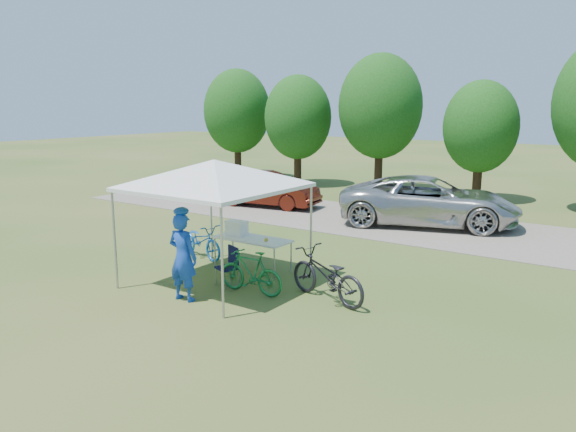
# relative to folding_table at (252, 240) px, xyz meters

# --- Properties ---
(ground) EXTENTS (100.00, 100.00, 0.00)m
(ground) POSITION_rel_folding_table_xyz_m (-0.03, -1.24, -0.73)
(ground) COLOR #2D5119
(ground) RESTS_ON ground
(gravel_strip) EXTENTS (24.00, 5.00, 0.02)m
(gravel_strip) POSITION_rel_folding_table_xyz_m (-0.03, 6.76, -0.72)
(gravel_strip) COLOR gray
(gravel_strip) RESTS_ON ground
(canopy) EXTENTS (4.53, 4.53, 3.00)m
(canopy) POSITION_rel_folding_table_xyz_m (-0.03, -1.24, 1.92)
(canopy) COLOR #A5A5AA
(canopy) RESTS_ON ground
(treeline) EXTENTS (24.89, 4.28, 6.30)m
(treeline) POSITION_rel_folding_table_xyz_m (-0.32, 12.81, 2.80)
(treeline) COLOR #382314
(treeline) RESTS_ON ground
(folding_table) EXTENTS (1.88, 0.78, 0.77)m
(folding_table) POSITION_rel_folding_table_xyz_m (0.00, 0.00, 0.00)
(folding_table) COLOR white
(folding_table) RESTS_ON ground
(folding_chair) EXTENTS (0.55, 0.58, 0.84)m
(folding_chair) POSITION_rel_folding_table_xyz_m (0.29, -1.15, -0.24)
(folding_chair) COLOR black
(folding_chair) RESTS_ON ground
(cooler) EXTENTS (0.50, 0.34, 0.36)m
(cooler) POSITION_rel_folding_table_xyz_m (-0.47, 0.00, 0.23)
(cooler) COLOR white
(cooler) RESTS_ON folding_table
(ice_cream_cup) EXTENTS (0.09, 0.09, 0.06)m
(ice_cream_cup) POSITION_rel_folding_table_xyz_m (0.45, -0.05, 0.08)
(ice_cream_cup) COLOR gold
(ice_cream_cup) RESTS_ON folding_table
(cyclist) EXTENTS (0.68, 0.48, 1.79)m
(cyclist) POSITION_rel_folding_table_xyz_m (0.17, -2.44, 0.17)
(cyclist) COLOR #1540B0
(cyclist) RESTS_ON ground
(bike_blue) EXTENTS (1.80, 0.95, 0.90)m
(bike_blue) POSITION_rel_folding_table_xyz_m (-1.76, 0.09, -0.28)
(bike_blue) COLOR blue
(bike_blue) RESTS_ON ground
(bike_green) EXTENTS (1.56, 0.52, 0.93)m
(bike_green) POSITION_rel_folding_table_xyz_m (1.03, -1.36, -0.27)
(bike_green) COLOR #176731
(bike_green) RESTS_ON ground
(bike_dark) EXTENTS (2.11, 1.20, 1.05)m
(bike_dark) POSITION_rel_folding_table_xyz_m (2.54, -0.84, -0.20)
(bike_dark) COLOR black
(bike_dark) RESTS_ON ground
(minivan) EXTENTS (6.17, 4.20, 1.57)m
(minivan) POSITION_rel_folding_table_xyz_m (1.61, 7.16, 0.08)
(minivan) COLOR beige
(minivan) RESTS_ON gravel_strip
(sedan) EXTENTS (4.15, 2.00, 1.31)m
(sedan) POSITION_rel_folding_table_xyz_m (-4.68, 6.89, -0.05)
(sedan) COLOR #4C150C
(sedan) RESTS_ON gravel_strip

